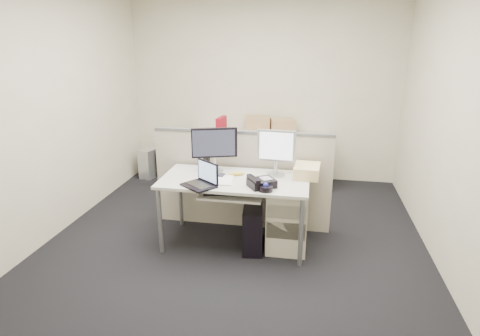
% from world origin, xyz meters
% --- Properties ---
extents(floor, '(4.00, 4.50, 0.01)m').
position_xyz_m(floor, '(0.00, 0.00, -0.01)').
color(floor, black).
rests_on(floor, ground).
extents(wall_back, '(4.00, 0.02, 2.70)m').
position_xyz_m(wall_back, '(0.00, 2.25, 1.35)').
color(wall_back, beige).
rests_on(wall_back, ground).
extents(wall_front, '(4.00, 0.02, 2.70)m').
position_xyz_m(wall_front, '(0.00, -2.25, 1.35)').
color(wall_front, beige).
rests_on(wall_front, ground).
extents(wall_left, '(0.02, 4.50, 2.70)m').
position_xyz_m(wall_left, '(-2.00, 0.00, 1.35)').
color(wall_left, beige).
rests_on(wall_left, ground).
extents(wall_right, '(0.02, 4.50, 2.70)m').
position_xyz_m(wall_right, '(2.00, 0.00, 1.35)').
color(wall_right, beige).
rests_on(wall_right, ground).
extents(desk, '(1.50, 0.75, 0.73)m').
position_xyz_m(desk, '(0.00, 0.00, 0.66)').
color(desk, '#ADAAA3').
rests_on(desk, floor).
extents(keyboard_tray, '(0.62, 0.32, 0.02)m').
position_xyz_m(keyboard_tray, '(0.00, -0.18, 0.62)').
color(keyboard_tray, '#ADAAA3').
rests_on(keyboard_tray, desk).
extents(drawer_pedestal, '(0.40, 0.55, 0.65)m').
position_xyz_m(drawer_pedestal, '(0.55, 0.05, 0.33)').
color(drawer_pedestal, beige).
rests_on(drawer_pedestal, floor).
extents(cubicle_partition, '(2.00, 0.06, 1.10)m').
position_xyz_m(cubicle_partition, '(0.00, 0.45, 0.55)').
color(cubicle_partition, '#A69989').
rests_on(cubicle_partition, floor).
extents(back_counter, '(2.00, 0.60, 0.72)m').
position_xyz_m(back_counter, '(0.00, 1.93, 0.36)').
color(back_counter, beige).
rests_on(back_counter, floor).
extents(monitor_main, '(0.51, 0.32, 0.48)m').
position_xyz_m(monitor_main, '(-0.25, 0.18, 0.97)').
color(monitor_main, black).
rests_on(monitor_main, desk).
extents(monitor_small, '(0.40, 0.22, 0.47)m').
position_xyz_m(monitor_small, '(0.40, 0.18, 0.97)').
color(monitor_small, '#B7B7BC').
rests_on(monitor_small, desk).
extents(laptop, '(0.39, 0.37, 0.23)m').
position_xyz_m(laptop, '(-0.30, -0.28, 0.85)').
color(laptop, black).
rests_on(laptop, desk).
extents(trackball, '(0.17, 0.17, 0.05)m').
position_xyz_m(trackball, '(0.35, -0.28, 0.76)').
color(trackball, black).
rests_on(trackball, desk).
extents(desk_phone, '(0.31, 0.30, 0.08)m').
position_xyz_m(desk_phone, '(0.30, -0.18, 0.77)').
color(desk_phone, black).
rests_on(desk_phone, desk).
extents(paper_stack, '(0.25, 0.31, 0.01)m').
position_xyz_m(paper_stack, '(-0.12, -0.08, 0.74)').
color(paper_stack, silver).
rests_on(paper_stack, desk).
extents(sticky_pad, '(0.08, 0.08, 0.01)m').
position_xyz_m(sticky_pad, '(-0.05, 0.00, 0.74)').
color(sticky_pad, '#FBE452').
rests_on(sticky_pad, desk).
extents(travel_mug, '(0.09, 0.09, 0.16)m').
position_xyz_m(travel_mug, '(-0.35, 0.22, 0.81)').
color(travel_mug, black).
rests_on(travel_mug, desk).
extents(banana, '(0.17, 0.10, 0.04)m').
position_xyz_m(banana, '(0.00, 0.10, 0.75)').
color(banana, gold).
rests_on(banana, desk).
extents(cellphone, '(0.06, 0.11, 0.01)m').
position_xyz_m(cellphone, '(-0.15, 0.05, 0.74)').
color(cellphone, black).
rests_on(cellphone, desk).
extents(manila_folders, '(0.28, 0.34, 0.12)m').
position_xyz_m(manila_folders, '(0.72, 0.20, 0.79)').
color(manila_folders, beige).
rests_on(manila_folders, desk).
extents(keyboard, '(0.50, 0.28, 0.03)m').
position_xyz_m(keyboard, '(-0.05, -0.14, 0.64)').
color(keyboard, black).
rests_on(keyboard, keyboard_tray).
extents(pc_tower_desk, '(0.25, 0.51, 0.46)m').
position_xyz_m(pc_tower_desk, '(0.20, -0.05, 0.23)').
color(pc_tower_desk, black).
rests_on(pc_tower_desk, floor).
extents(pc_tower_spare_dark, '(0.30, 0.49, 0.43)m').
position_xyz_m(pc_tower_spare_dark, '(-1.45, 2.03, 0.21)').
color(pc_tower_spare_dark, black).
rests_on(pc_tower_spare_dark, floor).
extents(pc_tower_spare_silver, '(0.30, 0.52, 0.45)m').
position_xyz_m(pc_tower_spare_silver, '(-1.70, 1.94, 0.23)').
color(pc_tower_spare_silver, '#B7B7BC').
rests_on(pc_tower_spare_silver, floor).
extents(cardboard_box_left, '(0.39, 0.31, 0.26)m').
position_xyz_m(cardboard_box_left, '(-0.05, 2.05, 0.85)').
color(cardboard_box_left, tan).
rests_on(cardboard_box_left, back_counter).
extents(cardboard_box_right, '(0.40, 0.34, 0.25)m').
position_xyz_m(cardboard_box_right, '(0.33, 2.00, 0.84)').
color(cardboard_box_right, tan).
rests_on(cardboard_box_right, back_counter).
extents(red_binder, '(0.10, 0.30, 0.28)m').
position_xyz_m(red_binder, '(-0.55, 1.83, 0.86)').
color(red_binder, '#9F0B1C').
rests_on(red_binder, back_counter).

